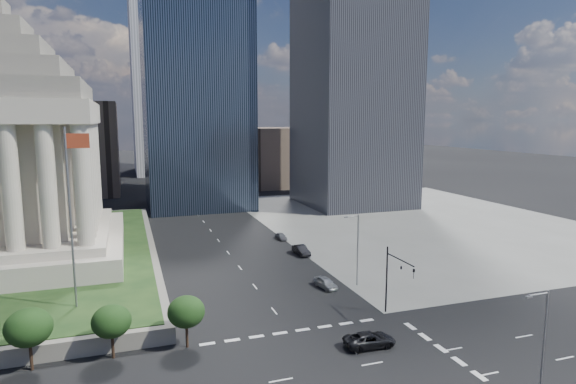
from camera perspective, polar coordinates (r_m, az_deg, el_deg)
name	(u,v)px	position (r m, az deg, el deg)	size (l,w,h in m)	color
ground	(189,203)	(135.24, -11.66, -1.29)	(500.00, 500.00, 0.00)	black
sidewalk_ne	(415,220)	(113.53, 14.86, -3.26)	(68.00, 90.00, 0.03)	slate
flagpole	(72,208)	(57.46, -24.27, -1.75)	(2.52, 0.24, 20.00)	slate
midrise_glass	(196,91)	(128.86, -10.89, 11.65)	(26.00, 26.00, 60.00)	black
highrise_ne	(355,13)	(133.77, 7.91, 20.25)	(26.00, 28.00, 100.00)	black
building_filler_ne	(269,156)	(169.79, -2.25, 4.24)	(20.00, 30.00, 20.00)	brown
building_filler_nw	(77,148)	(163.21, -23.70, 4.77)	(24.00, 30.00, 28.00)	brown
traffic_signal_ne	(395,274)	(56.89, 12.57, -9.45)	(0.30, 5.74, 8.00)	black
street_lamp_south	(542,345)	(42.93, 27.87, -15.75)	(2.13, 0.22, 10.00)	slate
street_lamp_north	(357,246)	(66.63, 8.13, -6.30)	(2.13, 0.22, 10.00)	slate
pickup_truck	(370,340)	(51.23, 9.67, -16.87)	(5.30, 2.44, 1.47)	black
parked_sedan_near	(326,283)	(66.68, 4.49, -10.66)	(4.30, 1.73, 1.46)	gray
parked_sedan_mid	(301,250)	(82.08, 1.57, -6.91)	(4.76, 1.66, 1.57)	black
parked_sedan_far	(281,236)	(92.26, -0.83, -5.27)	(3.70, 1.49, 1.26)	#55575C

